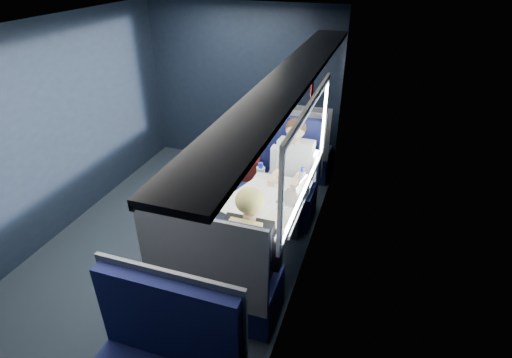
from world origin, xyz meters
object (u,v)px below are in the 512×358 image
(table, at_px, (269,206))
(woman, at_px, (252,246))
(seat_bay_near, at_px, (273,182))
(man, at_px, (293,170))
(seat_bay_far, at_px, (218,281))
(bottle_small, at_px, (302,178))
(seat_row_front, at_px, (293,151))
(cup, at_px, (300,178))
(laptop, at_px, (297,195))

(table, distance_m, woman, 0.71)
(seat_bay_near, distance_m, man, 0.43)
(seat_bay_far, xyz_separation_m, bottle_small, (0.43, 1.22, 0.42))
(seat_bay_far, bearing_deg, seat_row_front, 90.00)
(bottle_small, bearing_deg, cup, 113.13)
(seat_row_front, distance_m, bottle_small, 1.57)
(seat_bay_near, bearing_deg, laptop, -59.49)
(table, xyz_separation_m, seat_bay_near, (-0.20, 0.87, -0.24))
(laptop, height_order, cup, laptop)
(bottle_small, bearing_deg, seat_bay_near, 130.55)
(seat_bay_near, xyz_separation_m, seat_row_front, (0.02, 0.93, -0.02))
(man, bearing_deg, seat_bay_near, 147.75)
(woman, bearing_deg, seat_bay_near, 99.74)
(seat_row_front, bearing_deg, laptop, -75.54)
(woman, bearing_deg, seat_bay_far, -146.18)
(seat_bay_far, bearing_deg, bottle_small, 70.64)
(seat_bay_far, height_order, seat_row_front, seat_bay_far)
(woman, xyz_separation_m, cup, (0.14, 1.15, 0.06))
(laptop, xyz_separation_m, bottle_small, (-0.01, 0.26, 0.04))
(table, relative_size, bottle_small, 4.48)
(seat_row_front, distance_m, cup, 1.46)
(woman, relative_size, cup, 14.28)
(laptop, bearing_deg, seat_row_front, 104.46)
(cup, bearing_deg, seat_bay_near, 133.55)
(seat_bay_near, relative_size, seat_bay_far, 1.00)
(laptop, relative_size, cup, 3.50)
(seat_bay_far, distance_m, man, 1.62)
(woman, height_order, laptop, woman)
(bottle_small, distance_m, cup, 0.12)
(bottle_small, bearing_deg, table, -125.53)
(man, bearing_deg, seat_bay_far, -99.03)
(man, relative_size, woman, 1.00)
(table, bearing_deg, man, 84.48)
(man, height_order, cup, man)
(seat_bay_near, distance_m, bottle_small, 0.81)
(bottle_small, relative_size, cup, 2.41)
(seat_bay_far, relative_size, bottle_small, 5.64)
(seat_bay_far, distance_m, woman, 0.43)
(woman, bearing_deg, laptop, 76.46)
(seat_row_front, xyz_separation_m, laptop, (0.44, -1.71, 0.39))
(man, distance_m, woman, 1.41)
(seat_bay_far, bearing_deg, laptop, 65.35)
(seat_bay_near, bearing_deg, woman, -80.26)
(table, height_order, bottle_small, bottle_small)
(seat_bay_near, distance_m, seat_row_front, 0.93)
(woman, distance_m, bottle_small, 1.07)
(seat_bay_near, bearing_deg, bottle_small, -49.45)
(man, height_order, woman, same)
(seat_row_front, height_order, cup, seat_row_front)
(seat_bay_far, relative_size, man, 0.95)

